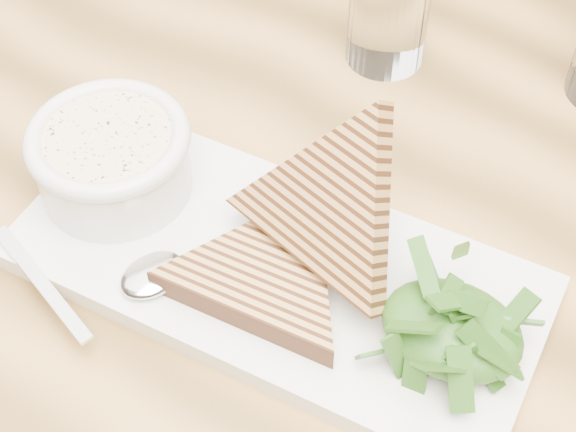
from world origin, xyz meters
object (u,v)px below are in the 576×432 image
at_px(glass_near, 389,8).
at_px(platter, 276,271).
at_px(table_top, 261,245).
at_px(soup_bowl, 114,166).

bearing_deg(glass_near, platter, -84.27).
xyz_separation_m(table_top, platter, (0.03, -0.04, 0.03)).
height_order(soup_bowl, glass_near, glass_near).
height_order(platter, soup_bowl, soup_bowl).
bearing_deg(platter, table_top, 131.56).
bearing_deg(glass_near, soup_bowl, -114.62).
relative_size(platter, glass_near, 3.58).
xyz_separation_m(soup_bowl, glass_near, (0.12, 0.26, 0.01)).
xyz_separation_m(table_top, soup_bowl, (-0.11, -0.02, 0.06)).
bearing_deg(table_top, glass_near, 88.88).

